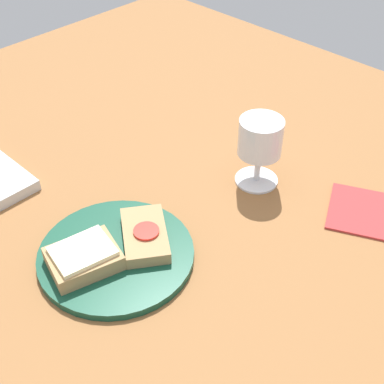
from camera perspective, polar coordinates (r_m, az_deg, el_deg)
name	(u,v)px	position (r cm, az deg, el deg)	size (l,w,h in cm)	color
wooden_table	(147,217)	(87.39, -4.83, -2.70)	(140.00, 140.00, 3.00)	brown
plate	(116,255)	(79.07, -8.09, -6.63)	(22.76, 22.76, 1.20)	#144733
sandwich_with_tomato	(145,235)	(79.15, -5.05, -4.59)	(11.51, 12.55, 2.34)	#A88456
sandwich_with_cheese	(84,257)	(76.63, -11.49, -6.85)	(11.32, 9.96, 3.08)	#A88456
wine_glass	(260,140)	(87.52, 7.29, 5.51)	(7.35, 7.35, 12.13)	white
napkin	(374,214)	(89.97, 18.86, -2.23)	(11.44, 14.22, 0.40)	#B23333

